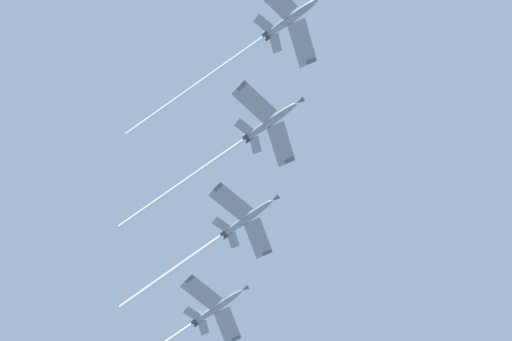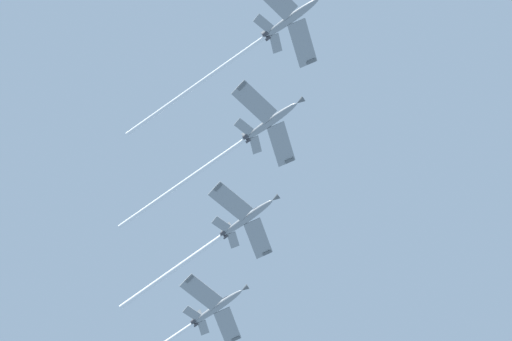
# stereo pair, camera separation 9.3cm
# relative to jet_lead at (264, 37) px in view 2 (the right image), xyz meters

# --- Properties ---
(jet_lead) EXTENTS (27.06, 36.95, 15.33)m
(jet_lead) POSITION_rel_jet_lead_xyz_m (0.00, 0.00, 0.00)
(jet_lead) COLOR gray
(jet_second) EXTENTS (26.43, 34.78, 15.46)m
(jet_second) POSITION_rel_jet_lead_xyz_m (-5.96, -17.91, -4.97)
(jet_second) COLOR gray
(jet_third) EXTENTS (24.13, 32.28, 12.92)m
(jet_third) POSITION_rel_jet_lead_xyz_m (-11.16, -37.37, -9.60)
(jet_third) COLOR gray
(jet_fourth) EXTENTS (24.73, 31.87, 13.34)m
(jet_fourth) POSITION_rel_jet_lead_xyz_m (-15.22, -56.28, -14.18)
(jet_fourth) COLOR gray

